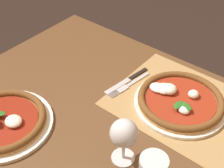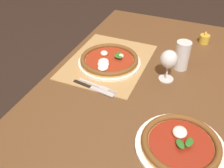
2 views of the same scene
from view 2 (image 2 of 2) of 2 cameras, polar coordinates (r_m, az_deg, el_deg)
ground_plane at (r=1.81m, az=5.67°, el=-17.72°), size 24.00×24.00×0.00m
dining_table at (r=1.33m, az=7.35°, el=-1.85°), size 1.42×0.91×0.74m
paper_placemat at (r=1.37m, az=-0.79°, el=4.96°), size 0.50×0.39×0.00m
pizza_near at (r=1.34m, az=-0.63°, el=5.20°), size 0.32×0.32×0.05m
pizza_far at (r=0.97m, az=14.69°, el=-12.53°), size 0.32×0.32×0.05m
wine_glass at (r=1.21m, az=12.26°, el=5.03°), size 0.08×0.08×0.16m
pint_glass at (r=1.33m, az=15.00°, el=5.93°), size 0.07×0.07×0.15m
fork at (r=1.20m, az=-3.18°, el=-0.43°), size 0.05×0.20×0.00m
knife at (r=1.19m, az=-4.10°, el=-0.91°), size 0.05×0.22×0.01m
votive_candle at (r=1.62m, az=19.45°, el=9.16°), size 0.06×0.06×0.07m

